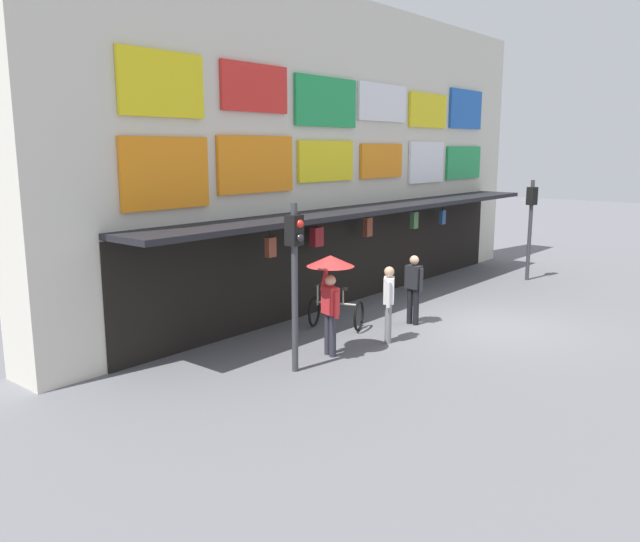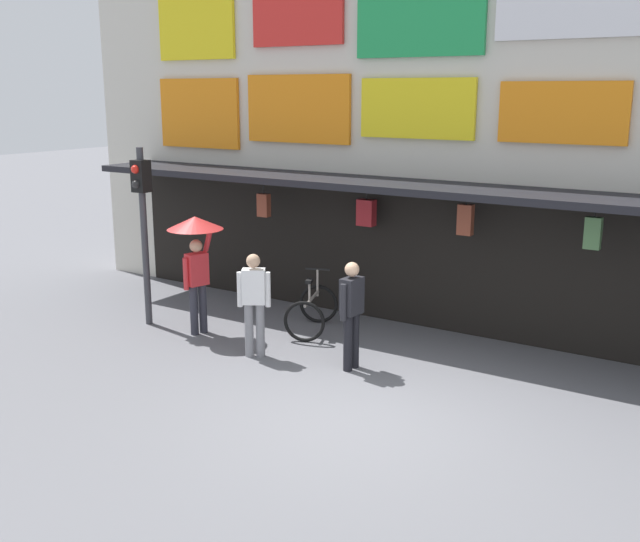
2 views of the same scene
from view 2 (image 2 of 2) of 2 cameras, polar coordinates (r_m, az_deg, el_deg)
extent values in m
plane|color=slate|center=(9.94, 3.22, -11.11)|extent=(80.00, 80.00, 0.00)
cube|color=beige|center=(13.23, 13.60, 12.60)|extent=(18.00, 1.20, 8.00)
cube|color=black|center=(12.11, 11.16, 6.01)|extent=(15.30, 1.40, 0.12)
cube|color=yellow|center=(15.90, -9.47, 17.86)|extent=(1.94, 0.08, 1.23)
cube|color=red|center=(14.39, -1.77, 18.89)|extent=(1.97, 0.08, 1.03)
cube|color=green|center=(13.15, 7.60, 18.55)|extent=(2.33, 0.08, 1.20)
cube|color=white|center=(12.31, 18.62, 18.86)|extent=(2.26, 0.08, 1.01)
cube|color=orange|center=(15.86, -9.23, 11.82)|extent=(2.06, 0.08, 1.40)
cube|color=orange|center=(14.33, -1.72, 12.29)|extent=(2.29, 0.08, 1.26)
cube|color=yellow|center=(13.10, 7.40, 12.23)|extent=(2.12, 0.08, 1.01)
cube|color=orange|center=(12.25, 18.04, 11.44)|extent=(1.98, 0.08, 0.94)
cylinder|color=black|center=(14.05, -4.35, 6.45)|extent=(0.02, 0.02, 0.27)
cube|color=brown|center=(14.10, -4.32, 5.04)|extent=(0.23, 0.14, 0.43)
cylinder|color=black|center=(13.28, 3.59, 6.05)|extent=(0.02, 0.02, 0.27)
cube|color=maroon|center=(13.33, 3.56, 4.48)|extent=(0.32, 0.19, 0.47)
cylinder|color=black|center=(12.31, 11.14, 5.43)|extent=(0.02, 0.02, 0.18)
cube|color=brown|center=(12.36, 11.07, 3.87)|extent=(0.24, 0.15, 0.50)
cylinder|color=black|center=(11.55, 20.29, 4.31)|extent=(0.02, 0.02, 0.18)
cube|color=#477042|center=(11.60, 20.16, 2.74)|extent=(0.23, 0.14, 0.47)
cube|color=black|center=(12.98, 12.01, 0.40)|extent=(15.30, 0.04, 2.50)
cylinder|color=#38383D|center=(13.64, -13.28, 2.48)|extent=(0.12, 0.12, 3.20)
cube|color=black|center=(13.48, -13.53, 7.07)|extent=(0.29, 0.25, 0.56)
sphere|color=red|center=(13.37, -13.95, 7.56)|extent=(0.15, 0.15, 0.15)
sphere|color=black|center=(13.40, -13.89, 6.46)|extent=(0.15, 0.15, 0.15)
torus|color=black|center=(13.62, -0.11, -2.53)|extent=(0.70, 0.30, 0.72)
torus|color=black|center=(12.60, -1.22, -3.89)|extent=(0.70, 0.30, 0.72)
cylinder|color=#A3998E|center=(13.04, -0.65, -2.13)|extent=(0.39, 0.95, 0.05)
cylinder|color=#A3998E|center=(12.84, -0.82, -1.60)|extent=(0.04, 0.04, 0.35)
cube|color=black|center=(12.79, -0.82, -0.78)|extent=(0.16, 0.22, 0.06)
cylinder|color=#A3998E|center=(13.43, -0.19, -0.91)|extent=(0.04, 0.04, 0.50)
cylinder|color=black|center=(13.37, -0.19, 0.13)|extent=(0.43, 0.19, 0.04)
cylinder|color=#2D2D38|center=(13.14, -9.62, -2.97)|extent=(0.14, 0.14, 0.88)
cylinder|color=#2D2D38|center=(13.23, -8.95, -2.84)|extent=(0.14, 0.14, 0.88)
cube|color=red|center=(13.00, -9.40, 0.14)|extent=(0.32, 0.41, 0.56)
sphere|color=tan|center=(12.91, -9.47, 1.91)|extent=(0.22, 0.22, 0.22)
cylinder|color=red|center=(12.91, -10.23, -0.23)|extent=(0.09, 0.09, 0.56)
cylinder|color=red|center=(13.03, -8.64, 2.00)|extent=(0.23, 0.09, 0.48)
cylinder|color=#4C3823|center=(13.00, -8.66, 2.45)|extent=(0.02, 0.02, 0.55)
cone|color=red|center=(12.84, -9.54, 3.65)|extent=(0.96, 0.96, 0.22)
cylinder|color=black|center=(11.46, 2.66, -5.29)|extent=(0.14, 0.14, 0.88)
cylinder|color=black|center=(11.32, 2.15, -5.53)|extent=(0.14, 0.14, 0.88)
cube|color=#232328|center=(11.18, 2.44, -1.92)|extent=(0.24, 0.37, 0.56)
sphere|color=tan|center=(11.07, 2.46, 0.12)|extent=(0.22, 0.22, 0.22)
cylinder|color=#232328|center=(11.36, 3.07, -1.92)|extent=(0.09, 0.09, 0.56)
cylinder|color=#232328|center=(11.01, 1.80, -2.42)|extent=(0.09, 0.09, 0.56)
cylinder|color=gray|center=(11.97, -5.45, -4.51)|extent=(0.14, 0.14, 0.88)
cylinder|color=gray|center=(11.95, -4.59, -4.52)|extent=(0.14, 0.14, 0.88)
cube|color=white|center=(11.75, -5.09, -1.18)|extent=(0.42, 0.38, 0.56)
sphere|color=tan|center=(11.66, -5.13, 0.77)|extent=(0.22, 0.22, 0.22)
cylinder|color=white|center=(11.79, -6.15, -1.41)|extent=(0.09, 0.09, 0.56)
cylinder|color=white|center=(11.74, -4.02, -1.42)|extent=(0.09, 0.09, 0.56)
camera|label=1|loc=(18.26, -53.28, 8.28)|focal=35.62mm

